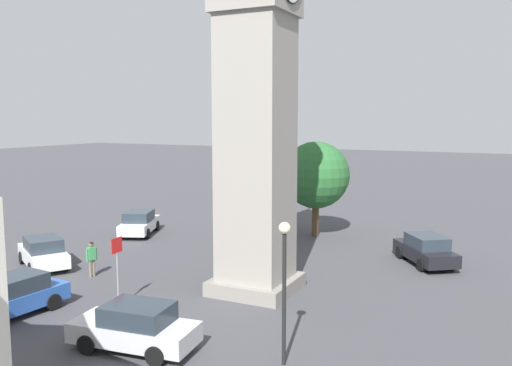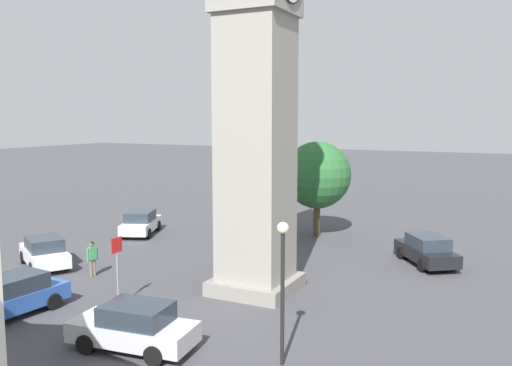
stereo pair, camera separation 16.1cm
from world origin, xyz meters
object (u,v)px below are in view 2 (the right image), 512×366
clock_tower (256,1)px  car_silver_kerb (12,296)px  car_blue_kerb (134,327)px  road_sign (117,260)px  tree (317,175)px  car_white_side (427,250)px  car_black_far (44,252)px  car_green_alley (141,223)px  lamp_post (283,268)px  pedestrian (92,255)px

clock_tower → car_silver_kerb: bearing=133.4°
car_blue_kerb → road_sign: 4.34m
clock_tower → tree: 14.12m
car_blue_kerb → tree: 18.59m
car_white_side → car_black_far: bearing=117.5°
car_green_alley → tree: bearing=-65.9°
car_black_far → car_blue_kerb: bearing=-118.8°
clock_tower → road_sign: size_ratio=7.43×
tree → car_green_alley: bearing=114.1°
car_blue_kerb → car_green_alley: size_ratio=0.96×
clock_tower → road_sign: 11.78m
car_blue_kerb → car_silver_kerb: same height
car_blue_kerb → car_black_far: size_ratio=0.98×
car_black_far → lamp_post: 15.76m
clock_tower → lamp_post: 11.50m
clock_tower → road_sign: clock_tower is taller
car_silver_kerb → lamp_post: bearing=-85.8°
car_black_far → tree: tree is taller
car_green_alley → tree: tree is taller
lamp_post → clock_tower: bearing=32.9°
pedestrian → lamp_post: (-4.32, -11.62, 1.99)m
car_green_alley → lamp_post: 19.99m
clock_tower → road_sign: (-4.16, 4.03, -10.26)m
clock_tower → pedestrian: (-1.52, 7.84, -11.15)m
clock_tower → car_green_alley: clock_tower is taller
car_green_alley → car_white_side: bearing=-87.4°
car_white_side → car_green_alley: size_ratio=0.97×
car_black_far → road_sign: 7.75m
clock_tower → car_white_side: 14.91m
clock_tower → car_green_alley: 17.60m
car_white_side → lamp_post: bearing=170.8°
clock_tower → car_blue_kerb: 13.40m
car_silver_kerb → tree: tree is taller
car_silver_kerb → road_sign: 4.05m
tree → car_blue_kerb: bearing=-178.8°
clock_tower → tree: clock_tower is taller
clock_tower → car_silver_kerb: (-6.64, 7.02, -11.39)m
clock_tower → pedestrian: 13.71m
car_black_far → pedestrian: bearing=-92.8°
car_white_side → car_black_far: (-8.92, 17.11, 0.00)m
clock_tower → pedestrian: size_ratio=12.30×
car_blue_kerb → car_green_alley: bearing=37.7°
car_black_far → pedestrian: pedestrian is taller
clock_tower → car_blue_kerb: size_ratio=4.84×
car_white_side → car_green_alley: 17.54m
lamp_post → tree: bearing=16.6°
car_white_side → pedestrian: bearing=123.4°
lamp_post → pedestrian: bearing=69.6°
car_white_side → road_sign: bearing=139.6°
car_silver_kerb → lamp_post: (0.79, -10.80, 2.24)m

